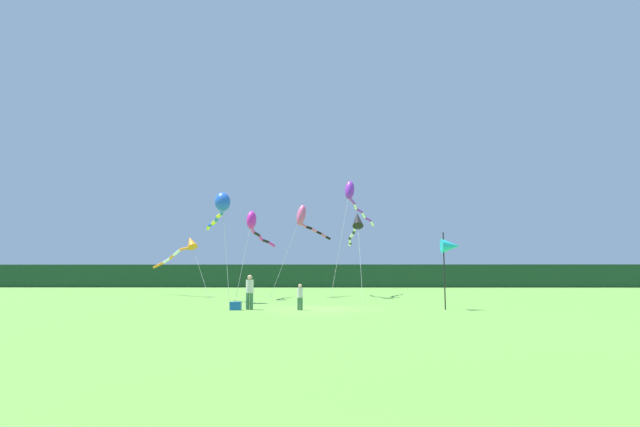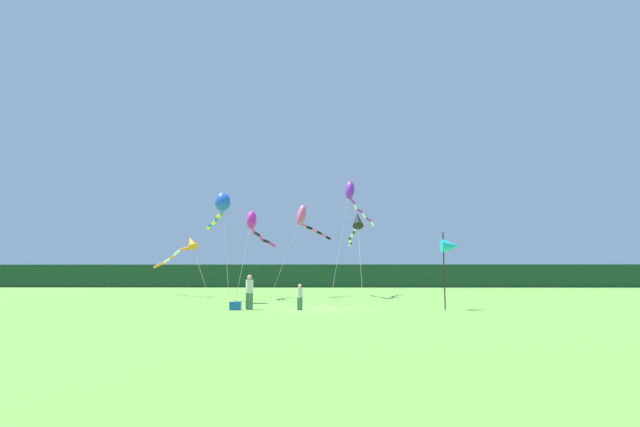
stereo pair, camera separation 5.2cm
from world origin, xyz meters
TOP-DOWN VIEW (x-y plane):
  - ground_plane at (0.00, 0.00)m, footprint 120.00×120.00m
  - distant_treeline at (0.00, 45.00)m, footprint 108.00×2.43m
  - person_adult at (-3.32, -0.73)m, footprint 0.37×0.37m
  - person_child at (-0.86, -0.99)m, footprint 0.27×0.27m
  - cooler_box at (-3.93, -1.02)m, footprint 0.53×0.34m
  - banner_flag_pole at (6.50, -0.57)m, footprint 0.90×0.70m
  - kite_purple at (2.48, 14.47)m, footprint 4.02×9.90m
  - kite_magenta at (-4.76, 9.90)m, footprint 1.81×7.14m
  - kite_rainbow at (-1.40, 13.79)m, footprint 4.46×5.10m
  - kite_orange at (-10.91, 14.62)m, footprint 6.70×7.28m
  - kite_blue at (-6.08, 5.37)m, footprint 2.71×5.35m
  - kite_black at (2.66, 12.44)m, footprint 0.97×9.30m

SIDE VIEW (x-z plane):
  - ground_plane at x=0.00m, z-range 0.00..0.00m
  - cooler_box at x=-3.93m, z-range 0.00..0.39m
  - person_child at x=-0.86m, z-range 0.07..1.31m
  - person_adult at x=-3.32m, z-range 0.10..1.77m
  - distant_treeline at x=0.00m, z-range 0.00..3.12m
  - banner_flag_pole at x=6.50m, z-range 1.17..4.92m
  - kite_orange at x=-10.91m, z-range 1.47..6.34m
  - kite_magenta at x=-4.76m, z-range 2.15..8.40m
  - kite_black at x=2.66m, z-range 2.29..8.84m
  - kite_blue at x=-6.08m, z-range 2.60..9.43m
  - kite_rainbow at x=-1.40m, z-range 2.50..9.73m
  - kite_purple at x=2.48m, z-range 3.40..12.60m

